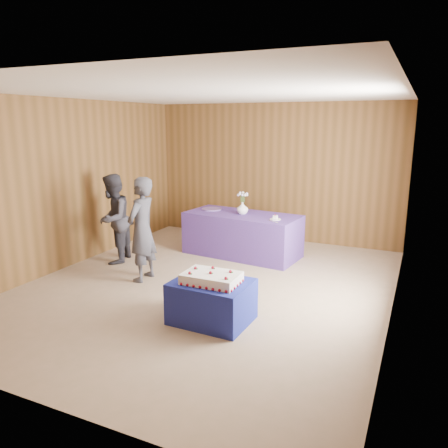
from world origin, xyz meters
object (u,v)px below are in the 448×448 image
Objects in this scene: cake_table at (212,301)px; sheet_cake at (211,278)px; serving_table at (242,235)px; guest_right at (113,219)px; guest_left at (142,230)px; vase at (242,208)px.

sheet_cake reaches higher than cake_table.
guest_right is (-1.81, -1.27, 0.38)m from serving_table.
sheet_cake is at bearing 58.23° from guest_left.
sheet_cake is 3.26× the size of vase.
guest_right is (-2.52, 1.39, 0.19)m from sheet_cake.
guest_right is at bearing 153.61° from cake_table.
cake_table is 4.28× the size of vase.
guest_right is at bearing -121.46° from guest_left.
serving_table is at bearing 151.18° from guest_left.
guest_left reaches higher than guest_right.
serving_table is at bearing 106.76° from cake_table.
serving_table is 0.48m from vase.
guest_left is at bearing -116.15° from vase.
sheet_cake is at bearing -75.16° from vase.
guest_left is (-1.58, 0.88, 0.22)m from sheet_cake.
guest_right is (-2.50, 1.36, 0.50)m from cake_table.
serving_table is at bearing 108.09° from guest_right.
vase is at bearing 151.14° from guest_left.
cake_table is at bearing 112.98° from sheet_cake.
serving_table is 9.52× the size of vase.
guest_right is at bearing -138.90° from serving_table.
vase is at bearing -75.69° from serving_table.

